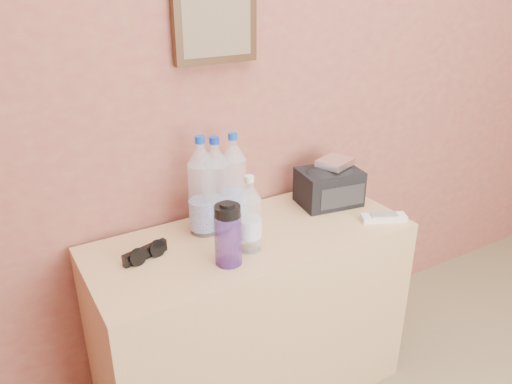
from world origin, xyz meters
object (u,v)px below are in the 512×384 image
at_px(foil_packet, 335,162).
at_px(ac_remote, 384,218).
at_px(pet_large_c, 216,191).
at_px(toiletry_bag, 329,185).
at_px(pet_large_b, 234,184).
at_px(pet_large_a, 202,191).
at_px(sunglasses, 145,253).
at_px(dresser, 252,318).
at_px(pet_small, 249,218).
at_px(nalgene_bottle, 228,234).

bearing_deg(foil_packet, ac_remote, -72.65).
bearing_deg(pet_large_c, toiletry_bag, -2.91).
relative_size(pet_large_b, toiletry_bag, 1.45).
distance_m(ac_remote, toiletry_bag, 0.25).
bearing_deg(pet_large_c, ac_remote, -23.86).
height_order(pet_large_b, foil_packet, pet_large_b).
xyz_separation_m(pet_large_a, sunglasses, (-0.24, -0.07, -0.14)).
bearing_deg(toiletry_bag, dresser, -160.23).
xyz_separation_m(pet_large_b, pet_small, (-0.05, -0.20, -0.03)).
xyz_separation_m(nalgene_bottle, ac_remote, (0.63, -0.03, -0.09)).
bearing_deg(ac_remote, foil_packet, 132.60).
xyz_separation_m(pet_large_c, foil_packet, (0.50, -0.03, 0.02)).
bearing_deg(toiletry_bag, pet_large_a, -174.97).
distance_m(dresser, pet_large_b, 0.52).
bearing_deg(foil_packet, toiletry_bag, 154.96).
xyz_separation_m(dresser, ac_remote, (0.48, -0.15, 0.37)).
relative_size(pet_large_c, ac_remote, 2.10).
distance_m(dresser, foil_packet, 0.68).
height_order(pet_large_a, pet_large_b, pet_large_a).
xyz_separation_m(pet_large_a, pet_large_c, (0.05, -0.01, -0.00)).
relative_size(nalgene_bottle, sunglasses, 1.32).
bearing_deg(sunglasses, pet_large_b, -2.79).
xyz_separation_m(pet_large_c, nalgene_bottle, (-0.07, -0.22, -0.05)).
distance_m(pet_large_c, sunglasses, 0.32).
height_order(pet_large_c, sunglasses, pet_large_c).
bearing_deg(toiletry_bag, pet_small, -152.28).
bearing_deg(toiletry_bag, pet_large_b, -178.13).
bearing_deg(sunglasses, pet_large_c, -4.18).
xyz_separation_m(pet_large_b, nalgene_bottle, (-0.15, -0.24, -0.05)).
height_order(pet_large_c, foil_packet, pet_large_c).
xyz_separation_m(pet_small, toiletry_bag, (0.45, 0.15, -0.04)).
bearing_deg(pet_large_c, pet_large_b, 16.97).
relative_size(dresser, pet_large_b, 3.35).
distance_m(pet_large_a, nalgene_bottle, 0.24).
relative_size(pet_large_a, toiletry_bag, 1.51).
bearing_deg(dresser, toiletry_bag, 10.75).
relative_size(pet_small, sunglasses, 1.66).
xyz_separation_m(pet_large_a, toiletry_bag, (0.53, -0.04, -0.08)).
distance_m(pet_large_a, pet_large_c, 0.05).
height_order(pet_small, sunglasses, pet_small).
relative_size(pet_large_b, foil_packet, 2.71).
distance_m(nalgene_bottle, foil_packet, 0.60).
distance_m(pet_small, ac_remote, 0.55).
bearing_deg(pet_large_c, foil_packet, -3.69).
height_order(dresser, pet_small, pet_small).
bearing_deg(dresser, nalgene_bottle, -142.38).
bearing_deg(foil_packet, dresser, -170.69).
distance_m(pet_large_b, foil_packet, 0.42).
distance_m(pet_large_a, ac_remote, 0.68).
height_order(pet_small, nalgene_bottle, pet_small).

